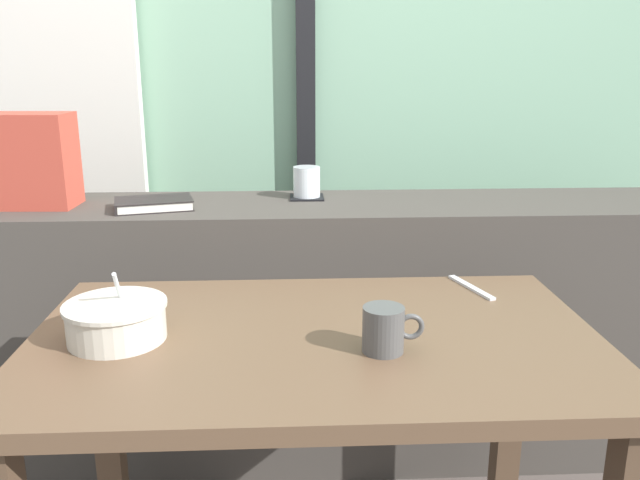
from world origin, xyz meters
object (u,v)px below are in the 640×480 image
throw_pillow (15,160)px  coaster_square (307,197)px  juice_glass (307,183)px  soup_bowl (116,322)px  breakfast_table (316,385)px  closed_book (153,204)px  ceramic_mug (385,329)px  fork_utensil (471,287)px

throw_pillow → coaster_square: bearing=5.0°
juice_glass → soup_bowl: (-0.38, -0.75, -0.12)m
breakfast_table → closed_book: size_ratio=4.69×
throw_pillow → soup_bowl: throw_pillow is taller
coaster_square → juice_glass: size_ratio=1.12×
breakfast_table → ceramic_mug: ceramic_mug is taller
coaster_square → closed_book: 0.45m
soup_bowl → fork_utensil: (0.75, 0.25, -0.03)m
breakfast_table → soup_bowl: size_ratio=5.73×
coaster_square → closed_book: size_ratio=0.43×
breakfast_table → throw_pillow: (-0.81, 0.67, 0.35)m
closed_book → soup_bowl: size_ratio=1.22×
breakfast_table → throw_pillow: size_ratio=3.44×
fork_utensil → ceramic_mug: size_ratio=1.50×
juice_glass → ceramic_mug: (0.12, -0.83, -0.12)m
fork_utensil → breakfast_table: bearing=-165.5°
juice_glass → soup_bowl: 0.85m
ceramic_mug → breakfast_table: bearing=145.9°
coaster_square → soup_bowl: bearing=-117.0°
juice_glass → coaster_square: bearing=0.0°
breakfast_table → coaster_square: bearing=89.6°
throw_pillow → soup_bowl: 0.83m
coaster_square → soup_bowl: size_ratio=0.52×
breakfast_table → closed_book: (-0.43, 0.62, 0.24)m
fork_utensil → ceramic_mug: bearing=-146.2°
closed_book → throw_pillow: throw_pillow is taller
coaster_square → throw_pillow: (-0.81, -0.07, 0.13)m
coaster_square → fork_utensil: size_ratio=0.59×
coaster_square → fork_utensil: bearing=-53.9°
breakfast_table → coaster_square: coaster_square is taller
closed_book → soup_bowl: soup_bowl is taller
coaster_square → juice_glass: (0.00, 0.00, 0.04)m
soup_bowl → throw_pillow: bearing=122.5°
throw_pillow → fork_utensil: throw_pillow is taller
fork_utensil → coaster_square: bearing=107.7°
closed_book → soup_bowl: bearing=-85.6°
closed_book → fork_utensil: size_ratio=1.38×
coaster_square → soup_bowl: soup_bowl is taller
closed_book → ceramic_mug: closed_book is taller
throw_pillow → breakfast_table: bearing=-39.7°
ceramic_mug → closed_book: bearing=127.9°
fork_utensil → ceramic_mug: ceramic_mug is taller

